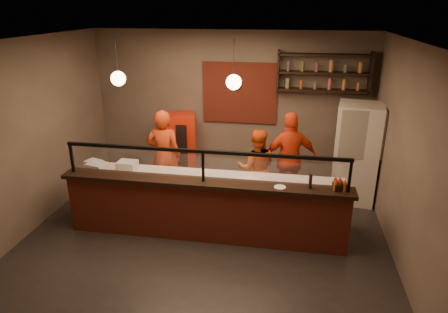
% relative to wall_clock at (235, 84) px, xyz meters
% --- Properties ---
extents(floor, '(6.00, 6.00, 0.00)m').
position_rel_wall_clock_xyz_m(floor, '(-0.10, -2.46, -2.10)').
color(floor, black).
rests_on(floor, ground).
extents(ceiling, '(6.00, 6.00, 0.00)m').
position_rel_wall_clock_xyz_m(ceiling, '(-0.10, -2.46, 1.10)').
color(ceiling, '#392F2C').
rests_on(ceiling, wall_back).
extents(wall_back, '(6.00, 0.00, 6.00)m').
position_rel_wall_clock_xyz_m(wall_back, '(-0.10, 0.04, -0.50)').
color(wall_back, '#6F6151').
rests_on(wall_back, floor).
extents(wall_left, '(0.00, 5.00, 5.00)m').
position_rel_wall_clock_xyz_m(wall_left, '(-3.10, -2.46, -0.50)').
color(wall_left, '#6F6151').
rests_on(wall_left, floor).
extents(wall_right, '(0.00, 5.00, 5.00)m').
position_rel_wall_clock_xyz_m(wall_right, '(2.90, -2.46, -0.50)').
color(wall_right, '#6F6151').
rests_on(wall_right, floor).
extents(wall_front, '(6.00, 0.00, 6.00)m').
position_rel_wall_clock_xyz_m(wall_front, '(-0.10, -4.96, -0.50)').
color(wall_front, '#6F6151').
rests_on(wall_front, floor).
extents(brick_patch, '(1.60, 0.04, 1.30)m').
position_rel_wall_clock_xyz_m(brick_patch, '(0.10, 0.01, -0.20)').
color(brick_patch, '#993521').
rests_on(brick_patch, wall_back).
extents(service_counter, '(4.60, 0.25, 1.00)m').
position_rel_wall_clock_xyz_m(service_counter, '(-0.10, -2.76, -1.60)').
color(service_counter, '#993521').
rests_on(service_counter, floor).
extents(counter_ledge, '(4.70, 0.37, 0.06)m').
position_rel_wall_clock_xyz_m(counter_ledge, '(-0.10, -2.76, -1.07)').
color(counter_ledge, black).
rests_on(counter_ledge, service_counter).
extents(worktop_cabinet, '(4.60, 0.75, 0.85)m').
position_rel_wall_clock_xyz_m(worktop_cabinet, '(-0.10, -2.26, -1.68)').
color(worktop_cabinet, gray).
rests_on(worktop_cabinet, floor).
extents(worktop, '(4.60, 0.75, 0.05)m').
position_rel_wall_clock_xyz_m(worktop, '(-0.10, -2.26, -1.23)').
color(worktop, silver).
rests_on(worktop, worktop_cabinet).
extents(sneeze_guard, '(4.50, 0.05, 0.52)m').
position_rel_wall_clock_xyz_m(sneeze_guard, '(-0.10, -2.76, -0.73)').
color(sneeze_guard, white).
rests_on(sneeze_guard, counter_ledge).
extents(wall_shelving, '(1.84, 0.28, 0.85)m').
position_rel_wall_clock_xyz_m(wall_shelving, '(1.80, -0.14, 0.30)').
color(wall_shelving, black).
rests_on(wall_shelving, wall_back).
extents(wall_clock, '(0.30, 0.04, 0.30)m').
position_rel_wall_clock_xyz_m(wall_clock, '(0.00, 0.00, 0.00)').
color(wall_clock, black).
rests_on(wall_clock, wall_back).
extents(pendant_left, '(0.24, 0.24, 0.77)m').
position_rel_wall_clock_xyz_m(pendant_left, '(-1.60, -2.26, 0.45)').
color(pendant_left, black).
rests_on(pendant_left, ceiling).
extents(pendant_right, '(0.24, 0.24, 0.77)m').
position_rel_wall_clock_xyz_m(pendant_right, '(0.30, -2.26, 0.45)').
color(pendant_right, black).
rests_on(pendant_right, ceiling).
extents(cook_left, '(0.69, 0.47, 1.83)m').
position_rel_wall_clock_xyz_m(cook_left, '(-1.19, -1.40, -1.19)').
color(cook_left, red).
rests_on(cook_left, floor).
extents(cook_mid, '(0.81, 0.67, 1.54)m').
position_rel_wall_clock_xyz_m(cook_mid, '(0.62, -1.40, -1.33)').
color(cook_mid, '#CF4C13').
rests_on(cook_mid, floor).
extents(cook_right, '(1.16, 0.74, 1.83)m').
position_rel_wall_clock_xyz_m(cook_right, '(1.24, -1.20, -1.18)').
color(cook_right, red).
rests_on(cook_right, floor).
extents(fridge, '(0.91, 0.87, 1.95)m').
position_rel_wall_clock_xyz_m(fridge, '(2.50, -0.82, -1.12)').
color(fridge, beige).
rests_on(fridge, floor).
extents(red_cooler, '(0.76, 0.72, 1.47)m').
position_rel_wall_clock_xyz_m(red_cooler, '(-1.16, -0.31, -1.37)').
color(red_cooler, red).
rests_on(red_cooler, floor).
extents(pizza_dough, '(0.52, 0.52, 0.01)m').
position_rel_wall_clock_xyz_m(pizza_dough, '(0.57, -2.30, -1.19)').
color(pizza_dough, white).
rests_on(pizza_dough, worktop).
extents(prep_tub_a, '(0.34, 0.27, 0.17)m').
position_rel_wall_clock_xyz_m(prep_tub_a, '(-1.62, -2.18, -1.12)').
color(prep_tub_a, silver).
rests_on(prep_tub_a, worktop).
extents(prep_tub_b, '(0.35, 0.31, 0.14)m').
position_rel_wall_clock_xyz_m(prep_tub_b, '(-2.25, -2.20, -1.13)').
color(prep_tub_b, silver).
rests_on(prep_tub_b, worktop).
extents(prep_tub_c, '(0.39, 0.35, 0.16)m').
position_rel_wall_clock_xyz_m(prep_tub_c, '(-2.10, -2.35, -1.12)').
color(prep_tub_c, silver).
rests_on(prep_tub_c, worktop).
extents(rolling_pin, '(0.32, 0.27, 0.06)m').
position_rel_wall_clock_xyz_m(rolling_pin, '(-1.70, -2.32, -1.17)').
color(rolling_pin, gold).
rests_on(rolling_pin, worktop).
extents(condiment_caddy, '(0.22, 0.19, 0.11)m').
position_rel_wall_clock_xyz_m(condiment_caddy, '(2.00, -2.72, -0.99)').
color(condiment_caddy, black).
rests_on(condiment_caddy, counter_ledge).
extents(pepper_mill, '(0.07, 0.07, 0.23)m').
position_rel_wall_clock_xyz_m(pepper_mill, '(1.56, -2.74, -0.93)').
color(pepper_mill, black).
rests_on(pepper_mill, counter_ledge).
extents(small_plate, '(0.24, 0.24, 0.01)m').
position_rel_wall_clock_xyz_m(small_plate, '(1.11, -2.80, -1.03)').
color(small_plate, silver).
rests_on(small_plate, counter_ledge).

